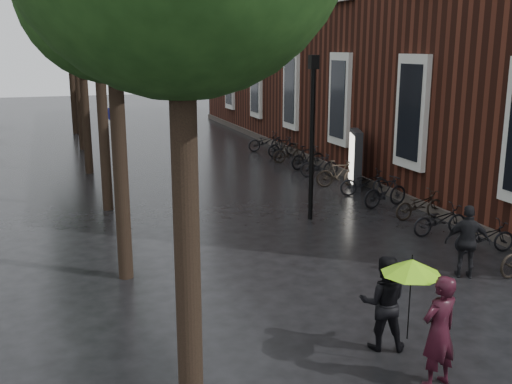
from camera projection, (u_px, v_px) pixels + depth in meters
name	position (u px, v px, depth m)	size (l,w,h in m)	color
brick_building	(400.00, 25.00, 28.05)	(10.20, 33.20, 12.00)	#38160F
street_trees	(86.00, 6.00, 20.10)	(4.33, 34.03, 8.91)	black
person_burgundy	(439.00, 331.00, 8.94)	(0.65, 0.42, 1.77)	black
person_black	(383.00, 302.00, 10.08)	(0.81, 0.63, 1.66)	black
lime_umbrella	(412.00, 267.00, 9.28)	(0.96, 0.96, 1.43)	black
pedestrian_walking	(468.00, 242.00, 13.22)	(0.97, 0.40, 1.66)	black
parked_bicycles	(352.00, 178.00, 21.30)	(2.08, 18.04, 1.02)	black
ad_lightbox	(355.00, 159.00, 21.66)	(0.32, 1.39, 2.10)	black
lamp_post	(312.00, 122.00, 17.22)	(0.25, 0.25, 4.80)	black
cycle_sign	(109.00, 131.00, 23.83)	(0.14, 0.48, 2.66)	#262628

